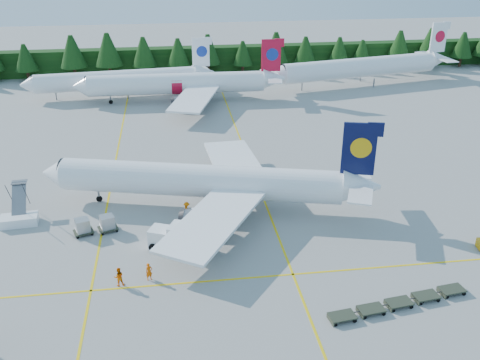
{
  "coord_description": "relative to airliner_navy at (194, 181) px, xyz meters",
  "views": [
    {
      "loc": [
        -5.42,
        -49.86,
        31.55
      ],
      "look_at": [
        2.74,
        9.75,
        3.5
      ],
      "focal_mm": 40.0,
      "sensor_mm": 36.0,
      "label": 1
    }
  ],
  "objects": [
    {
      "name": "airliner_far_left",
      "position": [
        -14.13,
        52.21,
        -0.05
      ],
      "size": [
        38.86,
        7.41,
        11.31
      ],
      "rotation": [
        0.0,
        0.0,
        0.1
      ],
      "color": "white",
      "rests_on": "ground"
    },
    {
      "name": "taxi_stripe_b",
      "position": [
        8.96,
        9.97,
        -3.59
      ],
      "size": [
        0.25,
        120.0,
        0.01
      ],
      "primitive_type": "cube",
      "color": "yellow",
      "rests_on": "ground"
    },
    {
      "name": "dolly_train",
      "position": [
        17.56,
        -22.28,
        -3.15
      ],
      "size": [
        14.16,
        4.13,
        0.14
      ],
      "rotation": [
        0.0,
        0.0,
        0.13
      ],
      "color": "#2D3325",
      "rests_on": "ground"
    },
    {
      "name": "crew_a",
      "position": [
        -5.43,
        -14.95,
        -2.66
      ],
      "size": [
        0.8,
        0.68,
        1.87
      ],
      "primitive_type": "imported",
      "rotation": [
        0.0,
        0.0,
        0.41
      ],
      "color": "#E45604",
      "rests_on": "ground"
    },
    {
      "name": "airstairs",
      "position": [
        -20.9,
        -1.31,
        -2.76
      ],
      "size": [
        4.44,
        6.03,
        3.82
      ],
      "rotation": [
        0.0,
        0.0,
        0.1
      ],
      "color": "white",
      "rests_on": "ground"
    },
    {
      "name": "treeline_hedge",
      "position": [
        2.96,
        71.97,
        -0.59
      ],
      "size": [
        220.0,
        4.0,
        6.0
      ],
      "primitive_type": "cube",
      "color": "black",
      "rests_on": "ground"
    },
    {
      "name": "uld_pair",
      "position": [
        -11.7,
        -4.85,
        -2.49
      ],
      "size": [
        5.26,
        2.64,
        1.64
      ],
      "rotation": [
        0.0,
        0.0,
        0.32
      ],
      "color": "#2D3325",
      "rests_on": "ground"
    },
    {
      "name": "crew_c",
      "position": [
        -1.12,
        -2.56,
        -2.58
      ],
      "size": [
        0.61,
        0.86,
        2.01
      ],
      "primitive_type": "imported",
      "rotation": [
        0.0,
        0.0,
        1.51
      ],
      "color": "orange",
      "rests_on": "ground"
    },
    {
      "name": "taxi_stripe_cross",
      "position": [
        2.96,
        -16.03,
        -3.59
      ],
      "size": [
        80.0,
        0.25,
        0.01
      ],
      "primitive_type": "cube",
      "color": "yellow",
      "rests_on": "ground"
    },
    {
      "name": "airliner_red",
      "position": [
        -1.45,
        46.6,
        0.05
      ],
      "size": [
        41.65,
        34.28,
        12.11
      ],
      "rotation": [
        0.0,
        0.0,
        -0.02
      ],
      "color": "white",
      "rests_on": "ground"
    },
    {
      "name": "airliner_navy",
      "position": [
        0.0,
        0.0,
        0.0
      ],
      "size": [
        40.26,
        32.7,
        11.94
      ],
      "rotation": [
        0.0,
        0.0,
        -0.26
      ],
      "color": "white",
      "rests_on": "ground"
    },
    {
      "name": "service_truck",
      "position": [
        -2.38,
        -9.69,
        -2.1
      ],
      "size": [
        6.63,
        4.59,
        3.01
      ],
      "rotation": [
        0.0,
        0.0,
        -0.42
      ],
      "color": "white",
      "rests_on": "ground"
    },
    {
      "name": "taxi_stripe_a",
      "position": [
        -11.04,
        9.97,
        -3.59
      ],
      "size": [
        0.25,
        120.0,
        0.01
      ],
      "primitive_type": "cube",
      "color": "yellow",
      "rests_on": "ground"
    },
    {
      "name": "crew_b",
      "position": [
        -8.33,
        -15.52,
        -2.59
      ],
      "size": [
        1.09,
        0.91,
        2.0
      ],
      "primitive_type": "imported",
      "rotation": [
        0.0,
        0.0,
        3.31
      ],
      "color": "orange",
      "rests_on": "ground"
    },
    {
      "name": "airliner_far_right",
      "position": [
        38.95,
        53.78,
        0.41
      ],
      "size": [
        43.44,
        12.45,
        12.77
      ],
      "rotation": [
        0.0,
        0.0,
        0.2
      ],
      "color": "white",
      "rests_on": "ground"
    },
    {
      "name": "ground",
      "position": [
        2.96,
        -10.03,
        -3.59
      ],
      "size": [
        320.0,
        320.0,
        0.0
      ],
      "primitive_type": "plane",
      "color": "#A1A19B",
      "rests_on": "ground"
    }
  ]
}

